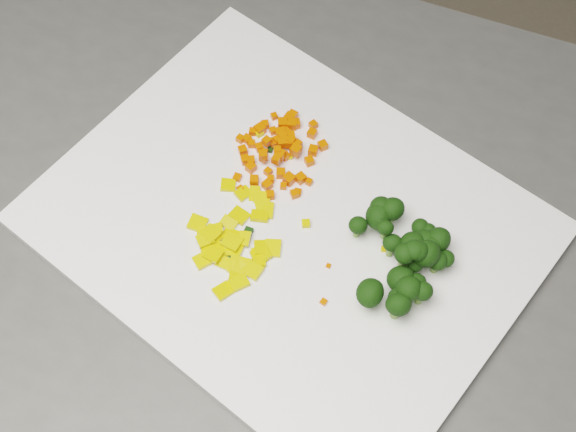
% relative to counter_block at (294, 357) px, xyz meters
% --- Properties ---
extents(counter_block, '(0.99, 0.78, 0.90)m').
position_rel_counter_block_xyz_m(counter_block, '(0.00, 0.00, 0.00)').
color(counter_block, '#464643').
rests_on(counter_block, ground).
extents(cutting_board, '(0.56, 0.52, 0.01)m').
position_rel_counter_block_xyz_m(cutting_board, '(-0.00, -0.02, 0.46)').
color(cutting_board, white).
rests_on(cutting_board, counter_block).
extents(carrot_pile, '(0.10, 0.10, 0.03)m').
position_rel_counter_block_xyz_m(carrot_pile, '(-0.02, 0.05, 0.48)').
color(carrot_pile, '#E04202').
rests_on(carrot_pile, cutting_board).
extents(pepper_pile, '(0.12, 0.12, 0.02)m').
position_rel_counter_block_xyz_m(pepper_pile, '(-0.06, -0.05, 0.47)').
color(pepper_pile, '#D8B70B').
rests_on(pepper_pile, cutting_board).
extents(broccoli_pile, '(0.12, 0.12, 0.06)m').
position_rel_counter_block_xyz_m(broccoli_pile, '(0.10, -0.04, 0.49)').
color(broccoli_pile, black).
rests_on(broccoli_pile, cutting_board).
extents(carrot_cube_0, '(0.01, 0.01, 0.01)m').
position_rel_counter_block_xyz_m(carrot_cube_0, '(-0.03, 0.07, 0.47)').
color(carrot_cube_0, '#E04202').
rests_on(carrot_cube_0, carrot_pile).
extents(carrot_cube_1, '(0.01, 0.01, 0.01)m').
position_rel_counter_block_xyz_m(carrot_cube_1, '(-0.05, 0.03, 0.47)').
color(carrot_cube_1, '#E04202').
rests_on(carrot_cube_1, carrot_pile).
extents(carrot_cube_2, '(0.01, 0.01, 0.01)m').
position_rel_counter_block_xyz_m(carrot_cube_2, '(-0.01, 0.02, 0.47)').
color(carrot_cube_2, '#E04202').
rests_on(carrot_cube_2, carrot_pile).
extents(carrot_cube_3, '(0.01, 0.01, 0.01)m').
position_rel_counter_block_xyz_m(carrot_cube_3, '(-0.04, 0.04, 0.48)').
color(carrot_cube_3, '#E04202').
rests_on(carrot_cube_3, carrot_pile).
extents(carrot_cube_4, '(0.01, 0.01, 0.01)m').
position_rel_counter_block_xyz_m(carrot_cube_4, '(-0.04, 0.04, 0.47)').
color(carrot_cube_4, '#E04202').
rests_on(carrot_cube_4, carrot_pile).
extents(carrot_cube_5, '(0.01, 0.01, 0.01)m').
position_rel_counter_block_xyz_m(carrot_cube_5, '(-0.00, 0.03, 0.47)').
color(carrot_cube_5, '#E04202').
rests_on(carrot_cube_5, carrot_pile).
extents(carrot_cube_6, '(0.01, 0.01, 0.01)m').
position_rel_counter_block_xyz_m(carrot_cube_6, '(-0.02, 0.09, 0.47)').
color(carrot_cube_6, '#E04202').
rests_on(carrot_cube_6, carrot_pile).
extents(carrot_cube_7, '(0.01, 0.01, 0.01)m').
position_rel_counter_block_xyz_m(carrot_cube_7, '(-0.01, 0.06, 0.47)').
color(carrot_cube_7, '#E04202').
rests_on(carrot_cube_7, carrot_pile).
extents(carrot_cube_8, '(0.01, 0.01, 0.01)m').
position_rel_counter_block_xyz_m(carrot_cube_8, '(-0.03, 0.01, 0.47)').
color(carrot_cube_8, '#E04202').
rests_on(carrot_cube_8, carrot_pile).
extents(carrot_cube_9, '(0.01, 0.01, 0.01)m').
position_rel_counter_block_xyz_m(carrot_cube_9, '(-0.03, 0.04, 0.47)').
color(carrot_cube_9, '#E04202').
rests_on(carrot_cube_9, carrot_pile).
extents(carrot_cube_10, '(0.01, 0.01, 0.01)m').
position_rel_counter_block_xyz_m(carrot_cube_10, '(-0.07, 0.06, 0.47)').
color(carrot_cube_10, '#E04202').
rests_on(carrot_cube_10, carrot_pile).
extents(carrot_cube_11, '(0.01, 0.01, 0.01)m').
position_rel_counter_block_xyz_m(carrot_cube_11, '(-0.03, 0.05, 0.48)').
color(carrot_cube_11, '#E04202').
rests_on(carrot_cube_11, carrot_pile).
extents(carrot_cube_12, '(0.01, 0.01, 0.01)m').
position_rel_counter_block_xyz_m(carrot_cube_12, '(-0.03, 0.07, 0.47)').
color(carrot_cube_12, '#E04202').
rests_on(carrot_cube_12, carrot_pile).
extents(carrot_cube_13, '(0.01, 0.01, 0.01)m').
position_rel_counter_block_xyz_m(carrot_cube_13, '(-0.06, 0.04, 0.47)').
color(carrot_cube_13, '#E04202').
rests_on(carrot_cube_13, carrot_pile).
extents(carrot_cube_14, '(0.01, 0.01, 0.01)m').
position_rel_counter_block_xyz_m(carrot_cube_14, '(-0.03, 0.06, 0.47)').
color(carrot_cube_14, '#E04202').
rests_on(carrot_cube_14, carrot_pile).
extents(carrot_cube_15, '(0.01, 0.01, 0.01)m').
position_rel_counter_block_xyz_m(carrot_cube_15, '(-0.05, 0.05, 0.47)').
color(carrot_cube_15, '#E04202').
rests_on(carrot_cube_15, carrot_pile).
extents(carrot_cube_16, '(0.01, 0.01, 0.01)m').
position_rel_counter_block_xyz_m(carrot_cube_16, '(-0.04, 0.06, 0.47)').
color(carrot_cube_16, '#E04202').
rests_on(carrot_cube_16, carrot_pile).
extents(carrot_cube_17, '(0.01, 0.01, 0.01)m').
position_rel_counter_block_xyz_m(carrot_cube_17, '(-0.04, 0.08, 0.47)').
color(carrot_cube_17, '#E04202').
rests_on(carrot_cube_17, carrot_pile).
extents(carrot_cube_18, '(0.01, 0.01, 0.01)m').
position_rel_counter_block_xyz_m(carrot_cube_18, '(-0.06, 0.06, 0.47)').
color(carrot_cube_18, '#E04202').
rests_on(carrot_cube_18, carrot_pile).
extents(carrot_cube_19, '(0.01, 0.01, 0.01)m').
position_rel_counter_block_xyz_m(carrot_cube_19, '(-0.02, 0.07, 0.47)').
color(carrot_cube_19, '#E04202').
rests_on(carrot_cube_19, carrot_pile).
extents(carrot_cube_20, '(0.01, 0.01, 0.01)m').
position_rel_counter_block_xyz_m(carrot_cube_20, '(-0.03, 0.08, 0.47)').
color(carrot_cube_20, '#E04202').
rests_on(carrot_cube_20, carrot_pile).
extents(carrot_cube_21, '(0.01, 0.01, 0.01)m').
position_rel_counter_block_xyz_m(carrot_cube_21, '(-0.06, 0.06, 0.47)').
color(carrot_cube_21, '#E04202').
rests_on(carrot_cube_21, carrot_pile).
extents(carrot_cube_22, '(0.01, 0.01, 0.01)m').
position_rel_counter_block_xyz_m(carrot_cube_22, '(-0.03, 0.03, 0.47)').
color(carrot_cube_22, '#E04202').
rests_on(carrot_cube_22, carrot_pile).
extents(carrot_cube_23, '(0.01, 0.01, 0.01)m').
position_rel_counter_block_xyz_m(carrot_cube_23, '(-0.02, 0.05, 0.47)').
color(carrot_cube_23, '#E04202').
rests_on(carrot_cube_23, carrot_pile).
extents(carrot_cube_24, '(0.01, 0.01, 0.01)m').
position_rel_counter_block_xyz_m(carrot_cube_24, '(-0.04, 0.10, 0.47)').
color(carrot_cube_24, '#E04202').
rests_on(carrot_cube_24, carrot_pile).
extents(carrot_cube_25, '(0.01, 0.01, 0.01)m').
position_rel_counter_block_xyz_m(carrot_cube_25, '(-0.02, 0.09, 0.47)').
color(carrot_cube_25, '#E04202').
rests_on(carrot_cube_25, carrot_pile).
extents(carrot_cube_26, '(0.01, 0.01, 0.01)m').
position_rel_counter_block_xyz_m(carrot_cube_26, '(-0.02, 0.09, 0.47)').
color(carrot_cube_26, '#E04202').
rests_on(carrot_cube_26, carrot_pile).
extents(carrot_cube_27, '(0.01, 0.01, 0.01)m').
position_rel_counter_block_xyz_m(carrot_cube_27, '(0.01, 0.06, 0.47)').
color(carrot_cube_27, '#E04202').
rests_on(carrot_cube_27, carrot_pile).
extents(carrot_cube_28, '(0.01, 0.01, 0.01)m').
position_rel_counter_block_xyz_m(carrot_cube_28, '(0.01, 0.07, 0.47)').
color(carrot_cube_28, '#E04202').
rests_on(carrot_cube_28, carrot_pile).
extents(carrot_cube_29, '(0.01, 0.01, 0.01)m').
position_rel_counter_block_xyz_m(carrot_cube_29, '(-0.03, 0.09, 0.47)').
color(carrot_cube_29, '#E04202').
rests_on(carrot_cube_29, carrot_pile).
extents(carrot_cube_30, '(0.01, 0.01, 0.01)m').
position_rel_counter_block_xyz_m(carrot_cube_30, '(-0.04, 0.05, 0.47)').
color(carrot_cube_30, '#E04202').
rests_on(carrot_cube_30, carrot_pile).
extents(carrot_cube_31, '(0.01, 0.01, 0.01)m').
position_rel_counter_block_xyz_m(carrot_cube_31, '(-0.06, 0.05, 0.47)').
color(carrot_cube_31, '#E04202').
rests_on(carrot_cube_31, carrot_pile).
extents(carrot_cube_32, '(0.01, 0.01, 0.01)m').
position_rel_counter_block_xyz_m(carrot_cube_32, '(-0.03, 0.07, 0.47)').
color(carrot_cube_32, '#E04202').
rests_on(carrot_cube_32, carrot_pile).
extents(carrot_cube_33, '(0.01, 0.01, 0.01)m').
position_rel_counter_block_xyz_m(carrot_cube_33, '(-0.04, 0.06, 0.47)').
color(carrot_cube_33, '#E04202').
rests_on(carrot_cube_33, carrot_pile).
extents(carrot_cube_34, '(0.01, 0.01, 0.01)m').
position_rel_counter_block_xyz_m(carrot_cube_34, '(-0.02, 0.01, 0.47)').
color(carrot_cube_34, '#E04202').
rests_on(carrot_cube_34, carrot_pile).
extents(carrot_cube_35, '(0.01, 0.01, 0.01)m').
position_rel_counter_block_xyz_m(carrot_cube_35, '(-0.02, 0.09, 0.47)').
color(carrot_cube_35, '#E04202').
rests_on(carrot_cube_35, carrot_pile).
extents(carrot_cube_36, '(0.01, 0.01, 0.01)m').
position_rel_counter_block_xyz_m(carrot_cube_36, '(-0.06, 0.07, 0.47)').
color(carrot_cube_36, '#E04202').
rests_on(carrot_cube_36, carrot_pile).
extents(carrot_cube_37, '(0.01, 0.01, 0.01)m').
position_rel_counter_block_xyz_m(carrot_cube_37, '(-0.03, 0.02, 0.47)').
color(carrot_cube_37, '#E04202').
rests_on(carrot_cube_37, carrot_pile).
extents(carrot_cube_38, '(0.01, 0.01, 0.01)m').
position_rel_counter_block_xyz_m(carrot_cube_38, '(0.00, 0.08, 0.47)').
color(carrot_cube_38, '#E04202').
rests_on(carrot_cube_38, carrot_pile).
extents(carrot_cube_39, '(0.01, 0.01, 0.01)m').
position_rel_counter_block_xyz_m(carrot_cube_39, '(-0.01, 0.05, 0.47)').
color(carrot_cube_39, '#E04202').
rests_on(carrot_cube_39, carrot_pile).
extents(carrot_cube_40, '(0.01, 0.01, 0.01)m').
position_rel_counter_block_xyz_m(carrot_cube_40, '(-0.02, 0.10, 0.47)').
color(carrot_cube_40, '#E04202').
rests_on(carrot_cube_40, carrot_pile).
extents(carrot_cube_41, '(0.01, 0.01, 0.01)m').
position_rel_counter_block_xyz_m(carrot_cube_41, '(-0.03, 0.06, 0.47)').
color(carrot_cube_41, '#E04202').
rests_on(carrot_cube_41, carrot_pile).
extents(carrot_cube_42, '(0.01, 0.01, 0.01)m').
position_rel_counter_block_xyz_m(carrot_cube_42, '(-0.02, 0.06, 0.47)').
color(carrot_cube_42, '#E04202').
rests_on(carrot_cube_42, carrot_pile).
extents(carrot_cube_43, '(0.01, 0.01, 0.01)m').
position_rel_counter_block_xyz_m(carrot_cube_43, '(-0.05, 0.08, 0.47)').
color(carrot_cube_43, '#E04202').
rests_on(carrot_cube_43, carrot_pile).
extents(carrot_cube_44, '(0.01, 0.01, 0.01)m').
position_rel_counter_block_xyz_m(carrot_cube_44, '(-0.02, 0.03, 0.47)').
color(carrot_cube_44, '#E04202').
rests_on(carrot_cube_44, carrot_pile).
extents(carrot_cube_45, '(0.01, 0.01, 0.01)m').
position_rel_counter_block_xyz_m(carrot_cube_45, '(-0.03, 0.10, 0.47)').
color(carrot_cube_45, '#E04202').
rests_on(carrot_cube_45, carrot_pile).
extents(carrot_cube_46, '(0.01, 0.01, 0.01)m').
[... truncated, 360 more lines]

